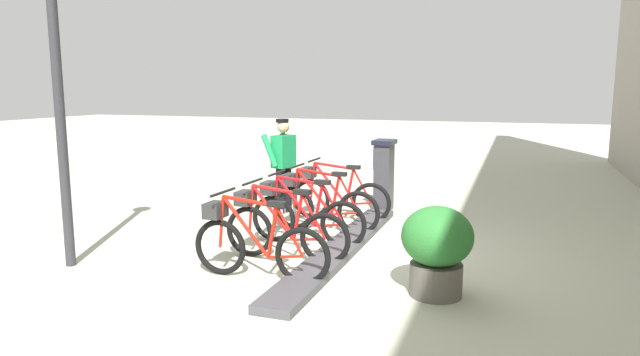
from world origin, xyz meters
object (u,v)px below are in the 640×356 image
planter_bush (437,246)px  payment_kiosk (384,174)px  bike_docked_4 (254,243)px  worker_near_rack (283,162)px  lamp_post (56,64)px  bike_docked_1 (321,204)px  bike_docked_0 (336,195)px  bike_docked_3 (281,227)px  bike_docked_2 (303,215)px

planter_bush → payment_kiosk: bearing=-69.2°
bike_docked_4 → worker_near_rack: size_ratio=1.04×
worker_near_rack → lamp_post: (1.35, 3.59, 1.57)m
worker_near_rack → bike_docked_1: bearing=137.2°
bike_docked_0 → bike_docked_3: 2.31m
payment_kiosk → bike_docked_0: bearing=60.3°
lamp_post → bike_docked_2: bearing=-142.1°
bike_docked_0 → planter_bush: (-2.05, 2.91, 0.11)m
bike_docked_4 → planter_bush: (-2.05, -0.18, 0.11)m
bike_docked_2 → worker_near_rack: (1.04, -1.73, 0.48)m
payment_kiosk → bike_docked_2: (0.57, 2.54, -0.24)m
bike_docked_1 → bike_docked_3: 1.54m
payment_kiosk → worker_near_rack: 1.82m
bike_docked_1 → worker_near_rack: size_ratio=1.04×
bike_docked_3 → bike_docked_4: 0.77m
bike_docked_1 → bike_docked_3: (0.00, 1.54, 0.00)m
lamp_post → planter_bush: (-4.44, -0.50, -1.94)m
bike_docked_0 → worker_near_rack: bearing=-10.3°
worker_near_rack → bike_docked_2: bearing=120.9°
bike_docked_3 → bike_docked_4: size_ratio=1.00×
bike_docked_0 → planter_bush: 3.56m
payment_kiosk → bike_docked_3: (0.57, 3.32, -0.24)m
bike_docked_0 → bike_docked_2: size_ratio=1.00×
payment_kiosk → bike_docked_1: bearing=72.1°
payment_kiosk → planter_bush: bearing=110.8°
bike_docked_0 → bike_docked_4: size_ratio=1.00×
bike_docked_1 → bike_docked_4: size_ratio=1.00×
payment_kiosk → bike_docked_2: 2.62m
payment_kiosk → worker_near_rack: (1.61, 0.81, 0.24)m
bike_docked_4 → worker_near_rack: bearing=-72.4°
bike_docked_0 → lamp_post: 4.64m
bike_docked_4 → lamp_post: lamp_post is taller
bike_docked_2 → bike_docked_4: 1.54m
payment_kiosk → bike_docked_4: (0.57, 4.09, -0.24)m
bike_docked_2 → worker_near_rack: bearing=-59.1°
bike_docked_3 → bike_docked_4: (0.00, 0.77, 0.00)m
bike_docked_1 → bike_docked_2: size_ratio=1.00×
bike_docked_4 → planter_bush: size_ratio=1.77×
worker_near_rack → bike_docked_3: bearing=112.5°
payment_kiosk → bike_docked_1: size_ratio=0.74×
bike_docked_2 → lamp_post: size_ratio=0.46×
payment_kiosk → worker_near_rack: size_ratio=0.77×
bike_docked_3 → planter_bush: (-2.05, 0.59, 0.11)m
bike_docked_1 → lamp_post: (2.39, 2.63, 2.05)m
payment_kiosk → lamp_post: 5.61m
planter_bush → bike_docked_3: bearing=-16.1°
bike_docked_1 → bike_docked_0: bearing=-90.0°
bike_docked_1 → planter_bush: (-2.05, 2.14, 0.11)m
payment_kiosk → planter_bush: (-1.48, 3.91, -0.12)m
payment_kiosk → bike_docked_2: bearing=77.3°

